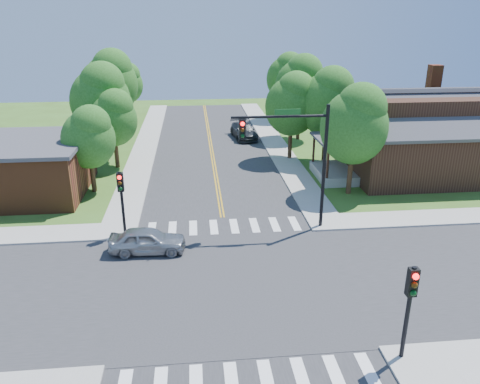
{
  "coord_description": "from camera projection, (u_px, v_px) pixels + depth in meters",
  "views": [
    {
      "loc": [
        -1.58,
        -18.59,
        11.72
      ],
      "look_at": [
        0.93,
        6.12,
        2.2
      ],
      "focal_mm": 35.0,
      "sensor_mm": 36.0,
      "label": 1
    }
  ],
  "objects": [
    {
      "name": "tree_e_d",
      "position": [
        287.0,
        76.0,
        53.04
      ],
      "size": [
        4.57,
        4.34,
        7.76
      ],
      "color": "#382314",
      "rests_on": "ground"
    },
    {
      "name": "tree_w_a",
      "position": [
        89.0,
        136.0,
        31.43
      ],
      "size": [
        3.61,
        3.43,
        6.13
      ],
      "color": "#382314",
      "rests_on": "ground"
    },
    {
      "name": "tree_w_d",
      "position": [
        127.0,
        82.0,
        53.75
      ],
      "size": [
        3.87,
        3.67,
        6.57
      ],
      "color": "#382314",
      "rests_on": "ground"
    },
    {
      "name": "tree_e_c",
      "position": [
        301.0,
        84.0,
        44.66
      ],
      "size": [
        4.86,
        4.62,
        8.27
      ],
      "color": "#382314",
      "rests_on": "ground"
    },
    {
      "name": "sidewalk_ne",
      "position": [
        411.0,
        167.0,
        37.78
      ],
      "size": [
        40.0,
        40.0,
        0.14
      ],
      "color": "#9E9B93",
      "rests_on": "ground"
    },
    {
      "name": "ground",
      "position": [
        233.0,
        284.0,
        21.62
      ],
      "size": [
        100.0,
        100.0,
        0.0
      ],
      "primitive_type": "plane",
      "color": "#3B5B1C",
      "rests_on": "ground"
    },
    {
      "name": "intersection_patch",
      "position": [
        233.0,
        284.0,
        21.62
      ],
      "size": [
        10.2,
        10.2,
        0.06
      ],
      "primitive_type": "cube",
      "color": "#2D2D30",
      "rests_on": "ground"
    },
    {
      "name": "tree_w_b",
      "position": [
        101.0,
        97.0,
        37.71
      ],
      "size": [
        4.85,
        4.61,
        8.25
      ],
      "color": "#382314",
      "rests_on": "ground"
    },
    {
      "name": "crosswalk_south",
      "position": [
        249.0,
        381.0,
        15.84
      ],
      "size": [
        8.85,
        2.0,
        0.01
      ],
      "color": "white",
      "rests_on": "ground"
    },
    {
      "name": "tree_w_c",
      "position": [
        111.0,
        80.0,
        44.53
      ],
      "size": [
        5.15,
        4.89,
        8.75
      ],
      "color": "#382314",
      "rests_on": "ground"
    },
    {
      "name": "tree_e_a",
      "position": [
        356.0,
        122.0,
        30.71
      ],
      "size": [
        4.5,
        4.27,
        7.65
      ],
      "color": "#382314",
      "rests_on": "ground"
    },
    {
      "name": "signal_pole_nw",
      "position": [
        121.0,
        192.0,
        25.31
      ],
      "size": [
        0.34,
        0.42,
        3.8
      ],
      "color": "black",
      "rests_on": "ground"
    },
    {
      "name": "car_dgrey",
      "position": [
        244.0,
        131.0,
        46.52
      ],
      "size": [
        3.24,
        5.51,
        1.46
      ],
      "primitive_type": "imported",
      "rotation": [
        0.0,
        0.0,
        0.12
      ],
      "color": "#2A2D2F",
      "rests_on": "ground"
    },
    {
      "name": "tree_house",
      "position": [
        293.0,
        102.0,
        38.33
      ],
      "size": [
        4.38,
        4.16,
        7.44
      ],
      "color": "#382314",
      "rests_on": "ground"
    },
    {
      "name": "tree_bldg",
      "position": [
        114.0,
        116.0,
        36.52
      ],
      "size": [
        3.75,
        3.56,
        6.37
      ],
      "color": "#382314",
      "rests_on": "ground"
    },
    {
      "name": "centerline",
      "position": [
        233.0,
        283.0,
        21.6
      ],
      "size": [
        0.3,
        90.0,
        0.01
      ],
      "color": "gold",
      "rests_on": "ground"
    },
    {
      "name": "sidewalk_nw",
      "position": [
        3.0,
        181.0,
        34.79
      ],
      "size": [
        40.0,
        40.0,
        0.14
      ],
      "color": "#9E9B93",
      "rests_on": "ground"
    },
    {
      "name": "crosswalk_north",
      "position": [
        224.0,
        226.0,
        27.36
      ],
      "size": [
        8.85,
        2.0,
        0.01
      ],
      "color": "white",
      "rests_on": "ground"
    },
    {
      "name": "road_ns",
      "position": [
        233.0,
        284.0,
        21.61
      ],
      "size": [
        10.0,
        90.0,
        0.04
      ],
      "primitive_type": "cube",
      "color": "#2D2D30",
      "rests_on": "ground"
    },
    {
      "name": "building_nw",
      "position": [
        9.0,
        167.0,
        31.86
      ],
      "size": [
        10.4,
        8.4,
        3.73
      ],
      "color": "brown",
      "rests_on": "ground"
    },
    {
      "name": "signal_pole_se",
      "position": [
        410.0,
        297.0,
        15.97
      ],
      "size": [
        0.34,
        0.42,
        3.8
      ],
      "color": "black",
      "rests_on": "ground"
    },
    {
      "name": "house_ne",
      "position": [
        417.0,
        133.0,
        35.08
      ],
      "size": [
        13.05,
        8.8,
        7.11
      ],
      "color": "black",
      "rests_on": "ground"
    },
    {
      "name": "tree_e_b",
      "position": [
        329.0,
        100.0,
        37.65
      ],
      "size": [
        4.66,
        4.43,
        7.93
      ],
      "color": "#382314",
      "rests_on": "ground"
    },
    {
      "name": "signal_mast_ne",
      "position": [
        295.0,
        148.0,
        25.44
      ],
      "size": [
        5.3,
        0.42,
        7.2
      ],
      "color": "black",
      "rests_on": "ground"
    },
    {
      "name": "car_silver",
      "position": [
        147.0,
        241.0,
        24.23
      ],
      "size": [
        1.91,
        4.07,
        1.34
      ],
      "primitive_type": "imported",
      "rotation": [
        0.0,
        0.0,
        1.53
      ],
      "color": "#A0A3A7",
      "rests_on": "ground"
    },
    {
      "name": "road_ew",
      "position": [
        233.0,
        284.0,
        21.61
      ],
      "size": [
        90.0,
        10.0,
        0.04
      ],
      "primitive_type": "cube",
      "color": "#2D2D30",
      "rests_on": "ground"
    }
  ]
}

